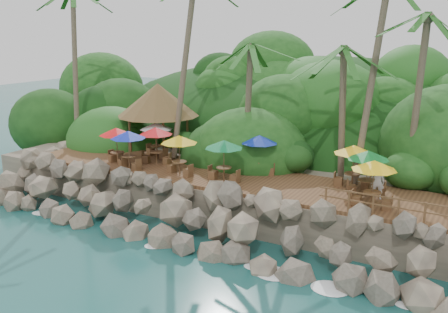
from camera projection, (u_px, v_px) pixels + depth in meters
The scene contains 12 objects.
ground at pixel (164, 251), 24.71m from camera, with size 140.00×140.00×0.00m, color #19514F.
land_base at pixel (289, 158), 37.96m from camera, with size 32.00×25.20×2.10m, color gray.
jungle_hill at pixel (322, 151), 44.56m from camera, with size 44.80×28.00×15.40m, color #143811.
seawall at pixel (186, 216), 26.11m from camera, with size 29.00×4.00×2.30m, color gray, non-canonical shape.
terrace at pixel (224, 177), 29.23m from camera, with size 26.00×5.00×0.20m, color brown.
jungle_foliage at pixel (284, 175), 37.38m from camera, with size 44.00×16.00×12.00m, color #143811, non-canonical shape.
foam_line at pixel (167, 248), 24.95m from camera, with size 25.20×0.80×0.06m.
palms at pixel (260, 6), 28.81m from camera, with size 29.53×6.54×12.66m.
palapa at pixel (158, 100), 34.27m from camera, with size 5.53×5.53×4.60m.
dining_clusters at pixel (223, 143), 28.60m from camera, with size 17.75×5.17×2.30m.
railing at pixel (412, 209), 22.01m from camera, with size 8.30×0.10×1.00m.
waiter at pixel (378, 182), 24.99m from camera, with size 0.64×0.42×1.75m, color silver.
Camera 1 is at (13.73, -18.45, 10.55)m, focal length 40.77 mm.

